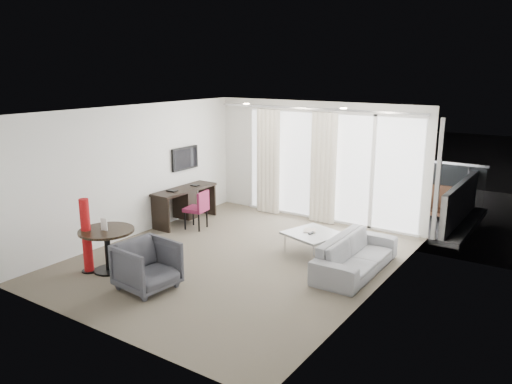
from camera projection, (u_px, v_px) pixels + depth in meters
The scene contains 28 objects.
floor at pixel (237, 259), 8.83m from camera, with size 5.00×6.00×0.00m, color brown.
ceiling at pixel (236, 111), 8.20m from camera, with size 5.00×6.00×0.00m, color white.
wall_left at pixel (134, 171), 9.86m from camera, with size 0.00×6.00×2.60m, color silver.
wall_right at pixel (377, 210), 7.16m from camera, with size 0.00×6.00×2.60m, color silver.
wall_front at pixel (92, 235), 6.09m from camera, with size 5.00×0.00×2.60m, color silver.
window_panel at pixel (329, 167), 10.78m from camera, with size 4.00×0.02×2.38m, color white, non-canonical shape.
window_frame at pixel (328, 167), 10.77m from camera, with size 4.10×0.06×2.44m, color white, non-canonical shape.
curtain_left at pixel (268, 162), 11.43m from camera, with size 0.60×0.20×2.38m, color beige, non-canonical shape.
curtain_right at pixel (323, 168), 10.67m from camera, with size 0.60×0.20×2.38m, color beige, non-canonical shape.
curtain_track at pixel (315, 109), 10.51m from camera, with size 4.80×0.04×0.04m, color #B2B2B7, non-canonical shape.
downlight_a at pixel (246, 104), 9.97m from camera, with size 0.12×0.12×0.02m, color #FFE0B2.
downlight_b at pixel (343, 108), 8.84m from camera, with size 0.12×0.12×0.02m, color #FFE0B2.
desk at pixel (185, 205), 10.86m from camera, with size 0.50×1.61×0.76m, color black, non-canonical shape.
tv at pixel (185, 158), 10.99m from camera, with size 0.05×0.80×0.50m, color black, non-canonical shape.
desk_chair at pixel (196, 210), 10.42m from camera, with size 0.44×0.42×0.82m, color maroon, non-canonical shape.
round_table at pixel (108, 250), 8.23m from camera, with size 0.90×0.90×0.72m, color black, non-canonical shape.
menu_card at pixel (105, 230), 8.11m from camera, with size 0.11×0.02×0.20m, color white, non-canonical shape.
red_lamp at pixel (86, 236), 8.14m from camera, with size 0.25×0.25×1.25m, color #A31012.
tub_armchair at pixel (147, 266), 7.56m from camera, with size 0.79×0.82×0.74m, color #393A41.
coffee_table at pixel (313, 243), 9.05m from camera, with size 0.87×0.87×0.39m, color gray, non-canonical shape.
remote at pixel (312, 235), 8.98m from camera, with size 0.05×0.15×0.02m, color black, non-canonical shape.
magazine at pixel (310, 232), 9.13m from camera, with size 0.23×0.29×0.02m, color gray, non-canonical shape.
sofa at pixel (356, 255), 8.24m from camera, with size 1.96×0.77×0.57m, color gray.
terrace_slab at pixel (354, 207), 12.31m from camera, with size 5.60×3.00×0.12m, color #4D4D50.
rattan_chair_a at pixel (360, 197), 11.52m from camera, with size 0.53×0.53×0.78m, color #553321, non-canonical shape.
rattan_chair_b at pixel (436, 204), 10.92m from camera, with size 0.52×0.52×0.77m, color #553321, non-canonical shape.
rattan_table at pixel (406, 206), 11.26m from camera, with size 0.51×0.51×0.51m, color #553321, non-canonical shape.
balustrade at pixel (376, 175), 13.34m from camera, with size 5.50×0.06×1.05m, color #B2B2B7, non-canonical shape.
Camera 1 is at (4.88, -6.69, 3.29)m, focal length 35.00 mm.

